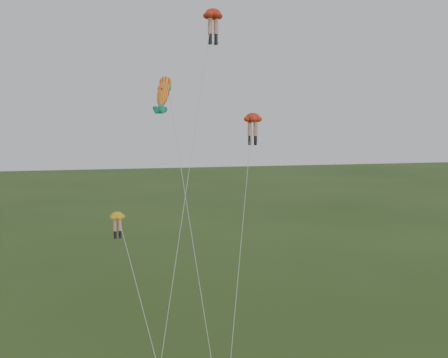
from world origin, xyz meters
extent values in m
ellipsoid|color=red|center=(2.34, 7.27, 21.81)|extent=(1.60, 1.60, 0.69)
cylinder|color=tan|center=(2.13, 7.23, 20.99)|extent=(0.31, 0.31, 1.06)
cylinder|color=black|center=(2.13, 7.23, 20.20)|extent=(0.24, 0.24, 0.53)
cube|color=black|center=(2.13, 7.23, 19.85)|extent=(0.22, 0.33, 0.15)
cylinder|color=tan|center=(2.55, 7.30, 20.99)|extent=(0.31, 0.31, 1.06)
cylinder|color=black|center=(2.55, 7.30, 20.20)|extent=(0.24, 0.24, 0.53)
cube|color=black|center=(2.55, 7.30, 19.85)|extent=(0.22, 0.33, 0.15)
cylinder|color=silver|center=(-0.13, 3.61, 11.19)|extent=(4.98, 7.36, 21.94)
ellipsoid|color=red|center=(5.43, 8.00, 14.88)|extent=(1.84, 1.84, 0.68)
cylinder|color=tan|center=(5.25, 8.10, 14.08)|extent=(0.30, 0.30, 1.04)
cylinder|color=black|center=(5.25, 8.10, 13.30)|extent=(0.24, 0.24, 0.52)
cube|color=black|center=(5.25, 8.10, 12.96)|extent=(0.29, 0.35, 0.15)
cylinder|color=tan|center=(5.62, 7.90, 14.08)|extent=(0.30, 0.30, 1.04)
cylinder|color=black|center=(5.62, 7.90, 13.30)|extent=(0.24, 0.24, 0.52)
cube|color=black|center=(5.62, 7.90, 12.96)|extent=(0.29, 0.35, 0.15)
cylinder|color=silver|center=(3.32, 3.53, 7.72)|extent=(4.26, 8.98, 15.01)
ellipsoid|color=gold|center=(-4.40, 4.81, 8.72)|extent=(1.10, 1.10, 0.49)
cylinder|color=tan|center=(-4.55, 4.79, 8.14)|extent=(0.22, 0.22, 0.75)
cylinder|color=black|center=(-4.55, 4.79, 7.57)|extent=(0.17, 0.17, 0.38)
cube|color=black|center=(-4.55, 4.79, 7.33)|extent=(0.15, 0.23, 0.11)
cylinder|color=tan|center=(-4.25, 4.83, 8.14)|extent=(0.22, 0.22, 0.75)
cylinder|color=black|center=(-4.25, 4.83, 7.57)|extent=(0.17, 0.17, 0.38)
cube|color=black|center=(-4.25, 4.83, 7.33)|extent=(0.15, 0.23, 0.11)
cylinder|color=silver|center=(-3.41, 0.86, 4.59)|extent=(2.01, 7.93, 8.76)
ellipsoid|color=yellow|center=(-0.96, 8.05, 16.60)|extent=(1.76, 2.59, 2.69)
sphere|color=yellow|center=(-0.96, 8.05, 16.60)|extent=(1.32, 1.52, 1.27)
cone|color=#158D69|center=(-0.96, 8.05, 16.60)|extent=(1.11, 1.39, 1.18)
cone|color=#158D69|center=(-0.96, 8.05, 16.60)|extent=(1.11, 1.39, 1.18)
cone|color=#158D69|center=(-0.96, 8.05, 16.60)|extent=(0.63, 0.78, 0.66)
cone|color=#158D69|center=(-0.96, 8.05, 16.60)|extent=(0.63, 0.78, 0.66)
cone|color=red|center=(-0.96, 8.05, 16.60)|extent=(0.66, 0.78, 0.66)
cylinder|color=silver|center=(-0.25, 3.66, 8.41)|extent=(1.46, 8.80, 16.40)
camera|label=1|loc=(-5.76, -26.37, 14.13)|focal=40.00mm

